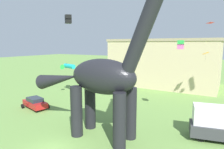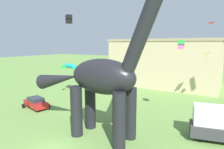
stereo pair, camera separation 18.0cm
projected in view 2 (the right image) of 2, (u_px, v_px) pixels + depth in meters
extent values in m
cylinder|color=black|center=(130.00, 113.00, 18.51)|extent=(1.14, 1.14, 4.92)
cylinder|color=black|center=(119.00, 121.00, 16.67)|extent=(1.14, 1.14, 4.92)
cylinder|color=black|center=(90.00, 105.00, 20.92)|extent=(1.14, 1.14, 4.92)
cylinder|color=black|center=(77.00, 111.00, 19.08)|extent=(1.14, 1.14, 4.92)
ellipsoid|color=black|center=(103.00, 76.00, 18.27)|extent=(6.74, 2.90, 3.32)
cylinder|color=black|center=(149.00, 13.00, 15.22)|extent=(4.84, 1.24, 9.60)
cone|color=black|center=(59.00, 79.00, 21.28)|extent=(5.92, 1.66, 2.81)
cube|color=red|center=(36.00, 104.00, 27.54)|extent=(4.50, 2.73, 0.72)
cube|color=#232B35|center=(36.00, 99.00, 27.44)|extent=(2.58, 2.06, 0.52)
cylinder|color=black|center=(49.00, 106.00, 27.55)|extent=(0.65, 0.36, 0.62)
cylinder|color=black|center=(38.00, 110.00, 26.05)|extent=(0.65, 0.36, 0.62)
cylinder|color=black|center=(34.00, 103.00, 29.14)|extent=(0.65, 0.36, 0.62)
cylinder|color=black|center=(23.00, 106.00, 27.64)|extent=(0.65, 0.36, 0.62)
cube|color=#38383D|center=(223.00, 132.00, 18.01)|extent=(5.92, 3.28, 1.10)
cube|color=silver|center=(214.00, 116.00, 18.20)|extent=(3.94, 2.75, 1.70)
cylinder|color=black|center=(204.00, 129.00, 19.84)|extent=(0.84, 0.43, 0.80)
cylinder|color=black|center=(201.00, 138.00, 18.07)|extent=(0.84, 0.43, 0.80)
cylinder|color=#6B6056|center=(125.00, 106.00, 27.51)|extent=(0.13, 0.13, 0.79)
cylinder|color=#6B6056|center=(127.00, 106.00, 27.41)|extent=(0.13, 0.13, 0.79)
cube|color=blue|center=(126.00, 101.00, 27.36)|extent=(0.43, 0.26, 0.56)
sphere|color=tan|center=(126.00, 98.00, 27.30)|extent=(0.25, 0.25, 0.25)
cylinder|color=blue|center=(125.00, 101.00, 27.48)|extent=(0.11, 0.11, 0.53)
cylinder|color=blue|center=(128.00, 101.00, 27.23)|extent=(0.11, 0.11, 0.53)
cylinder|color=#2D3347|center=(78.00, 97.00, 31.93)|extent=(0.15, 0.15, 0.87)
cylinder|color=#2D3347|center=(79.00, 97.00, 31.82)|extent=(0.15, 0.15, 0.87)
cube|color=green|center=(78.00, 92.00, 31.76)|extent=(0.47, 0.29, 0.62)
sphere|color=tan|center=(78.00, 90.00, 31.69)|extent=(0.27, 0.27, 0.27)
cylinder|color=green|center=(77.00, 92.00, 31.90)|extent=(0.12, 0.12, 0.59)
cylinder|color=green|center=(80.00, 92.00, 31.62)|extent=(0.12, 0.12, 0.59)
cube|color=green|center=(181.00, 43.00, 21.74)|extent=(0.73, 0.73, 0.54)
cube|color=pink|center=(181.00, 47.00, 21.81)|extent=(0.73, 0.73, 0.54)
cube|color=green|center=(138.00, 41.00, 32.39)|extent=(0.86, 0.95, 0.19)
cylinder|color=orange|center=(138.00, 44.00, 32.46)|extent=(0.01, 0.01, 0.78)
cube|color=black|center=(69.00, 17.00, 28.09)|extent=(1.18, 1.18, 0.68)
cube|color=black|center=(69.00, 21.00, 28.17)|extent=(1.18, 1.18, 0.68)
cube|color=orange|center=(207.00, 53.00, 28.79)|extent=(1.11, 1.32, 0.32)
cylinder|color=black|center=(206.00, 58.00, 28.90)|extent=(0.01, 0.01, 1.13)
cylinder|color=#19B2B7|center=(70.00, 66.00, 34.63)|extent=(2.91, 1.57, 0.79)
cone|color=green|center=(62.00, 67.00, 33.61)|extent=(0.91, 0.99, 0.83)
cube|color=red|center=(212.00, 23.00, 31.74)|extent=(1.28, 1.34, 0.19)
cube|color=#CCB78E|center=(166.00, 63.00, 43.46)|extent=(21.68, 13.28, 9.43)
cube|color=tan|center=(167.00, 40.00, 42.71)|extent=(22.11, 13.54, 0.50)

